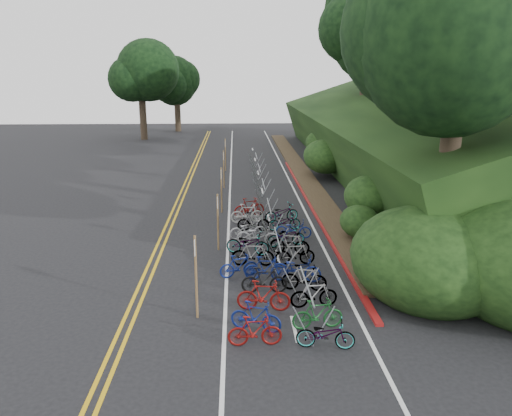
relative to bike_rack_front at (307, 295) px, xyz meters
The scene contains 11 objects.
ground 3.97m from the bike_rack_front, 154.98° to the left, with size 120.00×120.00×0.00m, color black.
road_markings 12.11m from the bike_rack_front, 103.73° to the left, with size 7.47×80.00×0.01m.
red_curb 13.84m from the bike_rack_front, 80.83° to the left, with size 0.25×28.00×0.10m, color maroon.
embankment 22.79m from the bike_rack_front, 65.40° to the left, with size 14.30×48.14×9.11m.
tree_cluster 26.38m from the bike_rack_front, 75.19° to the left, with size 31.76×53.46×17.14m.
bike_rack_front is the anchor object (origin of this frame).
bike_racks_rest 14.64m from the bike_rack_front, 91.95° to the left, with size 1.14×23.00×1.17m.
signpost_near 3.46m from the bike_rack_front, behind, with size 0.08×0.40×2.71m.
signposts_rest 15.91m from the bike_rack_front, 100.50° to the left, with size 0.08×18.40×2.50m.
bike_front 4.19m from the bike_rack_front, 119.23° to the left, with size 1.49×0.42×0.89m, color navy.
bike_valet 5.32m from the bike_rack_front, 96.67° to the left, with size 3.16×14.92×1.05m.
Camera 1 is at (1.38, -15.45, 7.47)m, focal length 35.00 mm.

